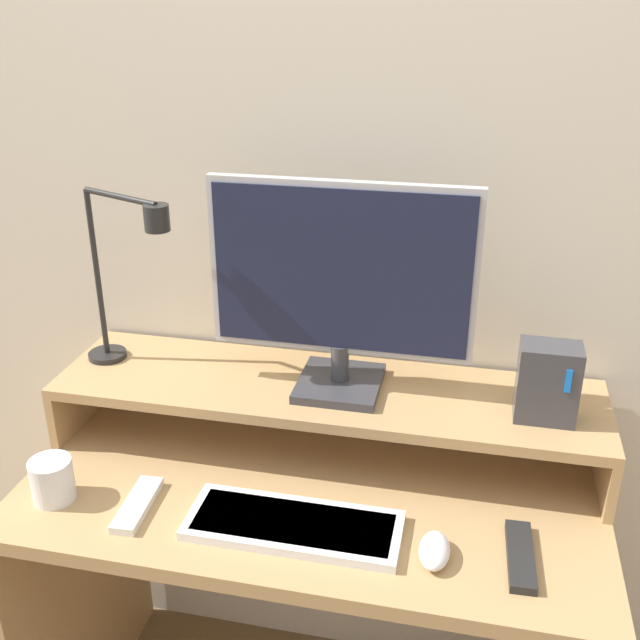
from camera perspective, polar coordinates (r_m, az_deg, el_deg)
The scene contains 11 objects.
wall_back at distance 1.56m, azimuth 1.95°, elevation 10.57°, with size 6.00×0.05×2.50m.
desk at distance 1.63m, azimuth -0.62°, elevation -18.46°, with size 1.12×0.57×0.73m.
monitor_shelf at distance 1.54m, azimuth 0.50°, elevation -5.70°, with size 1.12×0.29×0.14m.
monitor at distance 1.43m, azimuth 1.61°, elevation 2.88°, with size 0.52×0.18×0.42m.
desk_lamp at distance 1.55m, azimuth -14.58°, elevation 3.68°, with size 0.25×0.14×0.38m.
router_dock at distance 1.45m, azimuth 16.95°, elevation -4.56°, with size 0.11×0.08×0.15m.
keyboard at distance 1.38m, azimuth -2.14°, elevation -15.33°, with size 0.38×0.15×0.02m.
mouse at distance 1.33m, azimuth 8.71°, elevation -16.96°, with size 0.05×0.09×0.04m.
remote_control at distance 1.47m, azimuth -13.73°, elevation -13.52°, with size 0.06×0.16×0.02m.
remote_secondary at distance 1.37m, azimuth 15.03°, elevation -16.97°, with size 0.05×0.17×0.02m.
mug at distance 1.52m, azimuth -19.73°, elevation -11.40°, with size 0.08×0.08×0.08m.
Camera 1 is at (0.28, -0.88, 1.61)m, focal length 42.00 mm.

